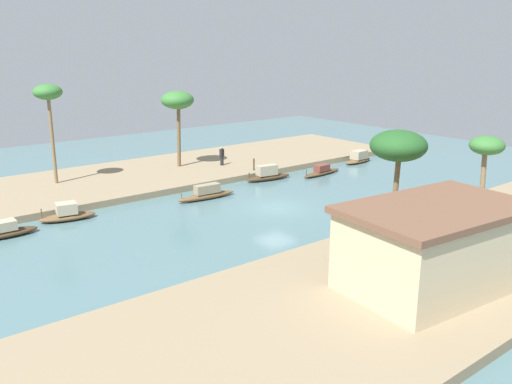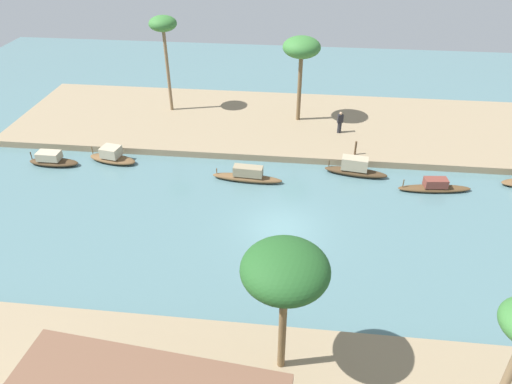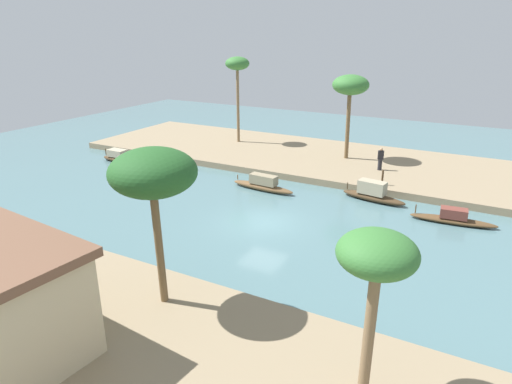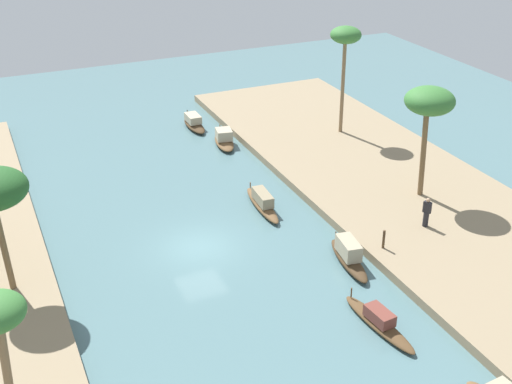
{
  "view_description": "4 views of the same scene",
  "coord_description": "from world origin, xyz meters",
  "px_view_note": "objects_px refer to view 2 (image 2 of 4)",
  "views": [
    {
      "loc": [
        24.19,
        28.15,
        11.36
      ],
      "look_at": [
        0.45,
        -1.69,
        0.88
      ],
      "focal_mm": 37.98,
      "sensor_mm": 36.0,
      "label": 1
    },
    {
      "loc": [
        -0.94,
        21.85,
        17.16
      ],
      "look_at": [
        1.72,
        -2.2,
        0.99
      ],
      "focal_mm": 32.92,
      "sensor_mm": 36.0,
      "label": 2
    },
    {
      "loc": [
        -11.11,
        21.43,
        10.62
      ],
      "look_at": [
        1.77,
        -2.4,
        0.81
      ],
      "focal_mm": 31.48,
      "sensor_mm": 36.0,
      "label": 3
    },
    {
      "loc": [
        -29.77,
        9.86,
        19.29
      ],
      "look_at": [
        2.69,
        -4.58,
        1.17
      ],
      "focal_mm": 47.13,
      "sensor_mm": 36.0,
      "label": 4
    }
  ],
  "objects_px": {
    "sampan_with_red_awning": "(52,160)",
    "palm_tree_left_far": "(163,27)",
    "sampan_near_left_bank": "(355,169)",
    "palm_tree_left_near": "(302,49)",
    "sampan_with_tall_canopy": "(112,157)",
    "palm_tree_right_tall": "(285,271)",
    "sampan_open_hull": "(247,176)",
    "sampan_midstream": "(435,187)",
    "mooring_post": "(356,148)",
    "person_on_near_bank": "(340,123)"
  },
  "relations": [
    {
      "from": "sampan_midstream",
      "to": "mooring_post",
      "type": "distance_m",
      "value": 6.14
    },
    {
      "from": "sampan_with_tall_canopy",
      "to": "palm_tree_left_far",
      "type": "relative_size",
      "value": 0.48
    },
    {
      "from": "sampan_midstream",
      "to": "palm_tree_left_near",
      "type": "height_order",
      "value": "palm_tree_left_near"
    },
    {
      "from": "palm_tree_left_near",
      "to": "sampan_midstream",
      "type": "bearing_deg",
      "value": 136.26
    },
    {
      "from": "sampan_near_left_bank",
      "to": "palm_tree_left_near",
      "type": "bearing_deg",
      "value": -52.11
    },
    {
      "from": "sampan_with_tall_canopy",
      "to": "palm_tree_right_tall",
      "type": "relative_size",
      "value": 0.61
    },
    {
      "from": "sampan_midstream",
      "to": "mooring_post",
      "type": "bearing_deg",
      "value": -40.63
    },
    {
      "from": "sampan_with_tall_canopy",
      "to": "person_on_near_bank",
      "type": "distance_m",
      "value": 17.42
    },
    {
      "from": "sampan_midstream",
      "to": "sampan_near_left_bank",
      "type": "xyz_separation_m",
      "value": [
        5.08,
        -1.45,
        0.19
      ]
    },
    {
      "from": "sampan_open_hull",
      "to": "mooring_post",
      "type": "relative_size",
      "value": 4.61
    },
    {
      "from": "palm_tree_left_near",
      "to": "palm_tree_left_far",
      "type": "distance_m",
      "value": 11.03
    },
    {
      "from": "sampan_with_tall_canopy",
      "to": "sampan_midstream",
      "type": "bearing_deg",
      "value": -172.84
    },
    {
      "from": "sampan_open_hull",
      "to": "palm_tree_right_tall",
      "type": "xyz_separation_m",
      "value": [
        -3.23,
        14.73,
        5.36
      ]
    },
    {
      "from": "sampan_with_red_awning",
      "to": "palm_tree_left_far",
      "type": "height_order",
      "value": "palm_tree_left_far"
    },
    {
      "from": "sampan_with_red_awning",
      "to": "person_on_near_bank",
      "type": "xyz_separation_m",
      "value": [
        -20.58,
        -6.49,
        0.94
      ]
    },
    {
      "from": "mooring_post",
      "to": "palm_tree_right_tall",
      "type": "height_order",
      "value": "palm_tree_right_tall"
    },
    {
      "from": "sampan_open_hull",
      "to": "sampan_with_tall_canopy",
      "type": "height_order",
      "value": "sampan_with_tall_canopy"
    },
    {
      "from": "sampan_with_tall_canopy",
      "to": "palm_tree_left_near",
      "type": "height_order",
      "value": "palm_tree_left_near"
    },
    {
      "from": "palm_tree_left_far",
      "to": "person_on_near_bank",
      "type": "bearing_deg",
      "value": 168.66
    },
    {
      "from": "sampan_with_red_awning",
      "to": "palm_tree_left_near",
      "type": "xyz_separation_m",
      "value": [
        -17.27,
        -8.46,
        6.01
      ]
    },
    {
      "from": "sampan_open_hull",
      "to": "palm_tree_left_far",
      "type": "xyz_separation_m",
      "value": [
        7.87,
        -9.97,
        7.05
      ]
    },
    {
      "from": "sampan_with_tall_canopy",
      "to": "palm_tree_left_far",
      "type": "xyz_separation_m",
      "value": [
        -2.22,
        -8.46,
        7.03
      ]
    },
    {
      "from": "sampan_near_left_bank",
      "to": "mooring_post",
      "type": "distance_m",
      "value": 2.11
    },
    {
      "from": "sampan_with_red_awning",
      "to": "sampan_near_left_bank",
      "type": "height_order",
      "value": "sampan_near_left_bank"
    },
    {
      "from": "mooring_post",
      "to": "palm_tree_right_tall",
      "type": "bearing_deg",
      "value": 77.2
    },
    {
      "from": "sampan_open_hull",
      "to": "person_on_near_bank",
      "type": "height_order",
      "value": "person_on_near_bank"
    },
    {
      "from": "sampan_with_red_awning",
      "to": "palm_tree_left_far",
      "type": "bearing_deg",
      "value": -124.33
    },
    {
      "from": "sampan_open_hull",
      "to": "sampan_near_left_bank",
      "type": "height_order",
      "value": "sampan_near_left_bank"
    },
    {
      "from": "sampan_midstream",
      "to": "palm_tree_left_far",
      "type": "distance_m",
      "value": 23.63
    },
    {
      "from": "sampan_open_hull",
      "to": "sampan_with_tall_canopy",
      "type": "bearing_deg",
      "value": -4.83
    },
    {
      "from": "person_on_near_bank",
      "to": "mooring_post",
      "type": "height_order",
      "value": "person_on_near_bank"
    },
    {
      "from": "person_on_near_bank",
      "to": "palm_tree_left_far",
      "type": "xyz_separation_m",
      "value": [
        14.25,
        -2.86,
        6.13
      ]
    },
    {
      "from": "sampan_open_hull",
      "to": "palm_tree_left_far",
      "type": "distance_m",
      "value": 14.52
    },
    {
      "from": "sampan_with_red_awning",
      "to": "palm_tree_right_tall",
      "type": "bearing_deg",
      "value": 138.41
    },
    {
      "from": "sampan_near_left_bank",
      "to": "palm_tree_left_far",
      "type": "height_order",
      "value": "palm_tree_left_far"
    },
    {
      "from": "sampan_open_hull",
      "to": "sampan_with_tall_canopy",
      "type": "relative_size",
      "value": 1.28
    },
    {
      "from": "sampan_with_tall_canopy",
      "to": "sampan_open_hull",
      "type": "bearing_deg",
      "value": -177.88
    },
    {
      "from": "sampan_near_left_bank",
      "to": "palm_tree_left_near",
      "type": "height_order",
      "value": "palm_tree_left_near"
    },
    {
      "from": "palm_tree_right_tall",
      "to": "sampan_near_left_bank",
      "type": "bearing_deg",
      "value": -104.06
    },
    {
      "from": "palm_tree_left_near",
      "to": "palm_tree_left_far",
      "type": "bearing_deg",
      "value": -4.66
    },
    {
      "from": "sampan_midstream",
      "to": "sampan_open_hull",
      "type": "relative_size",
      "value": 1.0
    },
    {
      "from": "sampan_open_hull",
      "to": "palm_tree_right_tall",
      "type": "relative_size",
      "value": 0.78
    },
    {
      "from": "sampan_near_left_bank",
      "to": "mooring_post",
      "type": "relative_size",
      "value": 4.17
    },
    {
      "from": "sampan_midstream",
      "to": "palm_tree_right_tall",
      "type": "bearing_deg",
      "value": 52.69
    },
    {
      "from": "person_on_near_bank",
      "to": "palm_tree_left_near",
      "type": "bearing_deg",
      "value": -49.28
    },
    {
      "from": "sampan_near_left_bank",
      "to": "palm_tree_right_tall",
      "type": "distance_m",
      "value": 17.64
    },
    {
      "from": "sampan_with_red_awning",
      "to": "palm_tree_right_tall",
      "type": "distance_m",
      "value": 23.84
    },
    {
      "from": "sampan_midstream",
      "to": "mooring_post",
      "type": "xyz_separation_m",
      "value": [
        5.0,
        -3.5,
        0.71
      ]
    },
    {
      "from": "sampan_with_tall_canopy",
      "to": "palm_tree_right_tall",
      "type": "bearing_deg",
      "value": 139.98
    },
    {
      "from": "mooring_post",
      "to": "palm_tree_left_far",
      "type": "bearing_deg",
      "value": -22.49
    }
  ]
}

